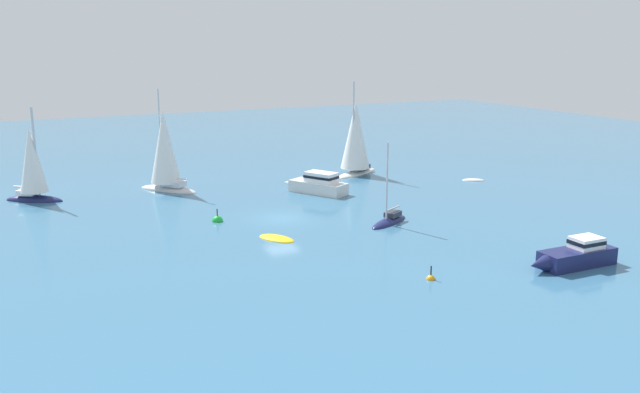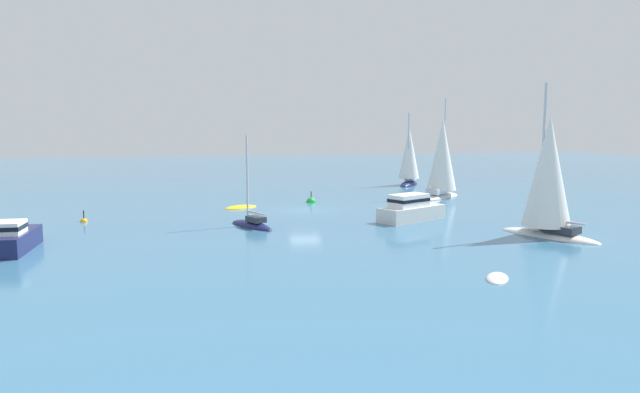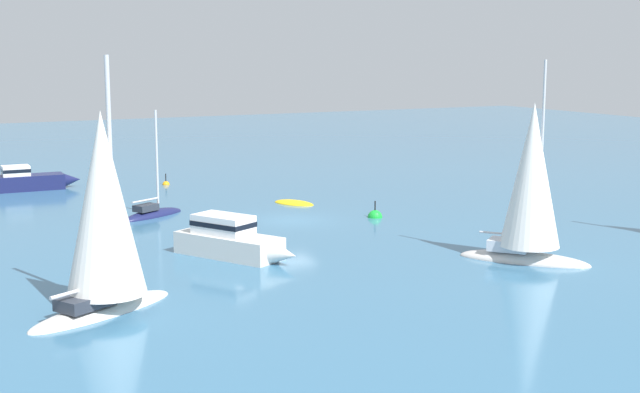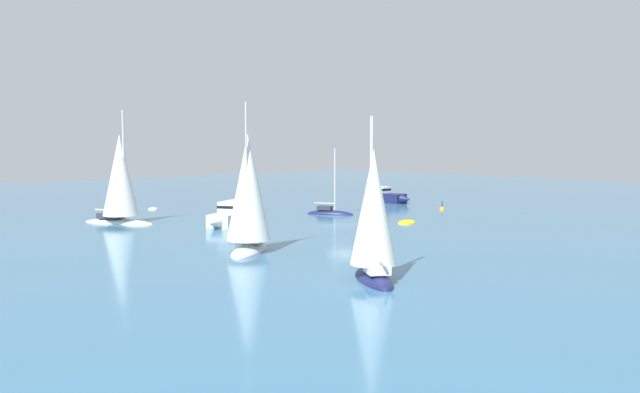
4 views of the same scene
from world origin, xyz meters
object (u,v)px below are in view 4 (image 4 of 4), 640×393
at_px(ketch, 120,181).
at_px(cabin_cruiser, 387,196).
at_px(dinghy, 407,223).
at_px(channel_buoy, 442,209).
at_px(ketch_1, 248,198).
at_px(rib, 153,209).
at_px(motor_cruiser, 231,215).
at_px(ketch_2, 330,213).
at_px(mooring_buoy, 376,232).
at_px(sailboat, 374,223).

xyz_separation_m(ketch, cabin_cruiser, (-2.22, -31.71, -2.88)).
distance_m(dinghy, channel_buoy, 12.61).
bearing_deg(ketch_1, rib, -146.59).
bearing_deg(ketch_1, motor_cruiser, -159.71).
bearing_deg(ketch_2, rib, -176.54).
height_order(ketch, mooring_buoy, ketch).
bearing_deg(ketch, mooring_buoy, 4.22).
distance_m(cabin_cruiser, rib, 26.17).
distance_m(ketch_1, channel_buoy, 31.95).
distance_m(ketch, rib, 12.57).
distance_m(ketch_2, rib, 18.84).
relative_size(ketch_2, rib, 2.78).
bearing_deg(rib, cabin_cruiser, -84.61).
height_order(cabin_cruiser, ketch_2, ketch_2).
distance_m(ketch_1, cabin_cruiser, 37.14).
height_order(dinghy, ketch_2, ketch_2).
relative_size(dinghy, motor_cruiser, 0.50).
distance_m(motor_cruiser, rib, 16.57).
distance_m(ketch_1, mooring_buoy, 13.19).
xyz_separation_m(ketch, ketch_1, (-19.46, 1.08, -0.21)).
relative_size(dinghy, rib, 1.36).
bearing_deg(sailboat, motor_cruiser, 14.32).
bearing_deg(cabin_cruiser, ketch_2, -69.87).
bearing_deg(ketch_1, ketch_2, 174.30).
height_order(ketch_1, cabin_cruiser, ketch_1).
distance_m(motor_cruiser, mooring_buoy, 12.55).
height_order(motor_cruiser, mooring_buoy, motor_cruiser).
xyz_separation_m(ketch_2, rib, (16.02, 9.91, -0.14)).
bearing_deg(dinghy, motor_cruiser, -64.42).
bearing_deg(cabin_cruiser, ketch_1, -61.52).
bearing_deg(cabin_cruiser, rib, -114.57).
height_order(sailboat, motor_cruiser, sailboat).
bearing_deg(ketch_2, cabin_cruiser, 81.12).
bearing_deg(channel_buoy, ketch_2, 69.11).
height_order(cabin_cruiser, channel_buoy, cabin_cruiser).
bearing_deg(ketch_2, motor_cruiser, -116.29).
relative_size(ketch_2, mooring_buoy, 4.76).
bearing_deg(ketch, ketch_2, 40.86).
xyz_separation_m(ketch_1, mooring_buoy, (0.76, -12.72, -3.37)).
bearing_deg(dinghy, rib, -96.02).
relative_size(sailboat, channel_buoy, 7.99).
bearing_deg(ketch_2, ketch_1, -85.19).
distance_m(sailboat, ketch_2, 31.09).
relative_size(ketch_1, rib, 4.06).
xyz_separation_m(sailboat, rib, (39.77, -9.97, -2.90)).
xyz_separation_m(motor_cruiser, mooring_buoy, (-11.24, -5.54, -0.82)).
xyz_separation_m(cabin_cruiser, channel_buoy, (-9.31, 2.01, -0.69)).
xyz_separation_m(dinghy, ketch_1, (-3.01, 19.16, 3.38)).
bearing_deg(ketch, channel_buoy, 41.08).
distance_m(ketch, ketch_2, 19.61).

